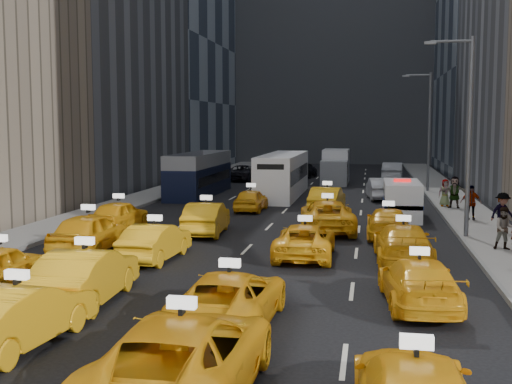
# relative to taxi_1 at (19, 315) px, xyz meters

# --- Properties ---
(ground) EXTENTS (160.00, 160.00, 0.00)m
(ground) POSITION_rel_taxi_1_xyz_m (3.03, 4.38, -0.75)
(ground) COLOR black
(ground) RESTS_ON ground
(sidewalk_west) EXTENTS (3.00, 90.00, 0.15)m
(sidewalk_west) POSITION_rel_taxi_1_xyz_m (-7.47, 29.38, -0.67)
(sidewalk_west) COLOR gray
(sidewalk_west) RESTS_ON ground
(sidewalk_east) EXTENTS (3.00, 90.00, 0.15)m
(sidewalk_east) POSITION_rel_taxi_1_xyz_m (13.53, 29.38, -0.67)
(sidewalk_east) COLOR gray
(sidewalk_east) RESTS_ON ground
(curb_west) EXTENTS (0.15, 90.00, 0.18)m
(curb_west) POSITION_rel_taxi_1_xyz_m (-6.02, 29.38, -0.66)
(curb_west) COLOR slate
(curb_west) RESTS_ON ground
(curb_east) EXTENTS (0.15, 90.00, 0.18)m
(curb_east) POSITION_rel_taxi_1_xyz_m (12.08, 29.38, -0.66)
(curb_east) COLOR slate
(curb_east) RESTS_ON ground
(building_backdrop) EXTENTS (30.00, 12.00, 40.00)m
(building_backdrop) POSITION_rel_taxi_1_xyz_m (3.03, 76.38, 19.25)
(building_backdrop) COLOR slate
(building_backdrop) RESTS_ON ground
(streetlight_near) EXTENTS (2.15, 0.22, 9.00)m
(streetlight_near) POSITION_rel_taxi_1_xyz_m (12.21, 16.38, 4.17)
(streetlight_near) COLOR #595B60
(streetlight_near) RESTS_ON ground
(streetlight_far) EXTENTS (2.15, 0.22, 9.00)m
(streetlight_far) POSITION_rel_taxi_1_xyz_m (12.21, 36.38, 4.17)
(streetlight_far) COLOR #595B60
(streetlight_far) RESTS_ON ground
(taxi_1) EXTENTS (2.05, 4.68, 1.50)m
(taxi_1) POSITION_rel_taxi_1_xyz_m (0.00, 0.00, 0.00)
(taxi_1) COLOR #FFB115
(taxi_1) RESTS_ON ground
(taxi_2) EXTENTS (2.75, 5.95, 1.65)m
(taxi_2) POSITION_rel_taxi_1_xyz_m (4.60, -2.12, 0.08)
(taxi_2) COLOR #FFB115
(taxi_2) RESTS_ON ground
(taxi_4) EXTENTS (1.62, 3.93, 1.33)m
(taxi_4) POSITION_rel_taxi_1_xyz_m (-3.66, 5.11, -0.08)
(taxi_4) COLOR #FFB115
(taxi_4) RESTS_ON ground
(taxi_5) EXTENTS (1.95, 4.96, 1.61)m
(taxi_5) POSITION_rel_taxi_1_xyz_m (-0.07, 3.75, 0.06)
(taxi_5) COLOR #FFB115
(taxi_5) RESTS_ON ground
(taxi_6) EXTENTS (2.47, 5.14, 1.41)m
(taxi_6) POSITION_rel_taxi_1_xyz_m (4.50, 2.47, -0.04)
(taxi_6) COLOR #FFB115
(taxi_6) RESTS_ON ground
(taxi_7) EXTENTS (2.38, 4.94, 1.39)m
(taxi_7) POSITION_rel_taxi_1_xyz_m (9.44, 5.04, -0.05)
(taxi_7) COLOR #FFB115
(taxi_7) RESTS_ON ground
(taxi_8) EXTENTS (1.99, 4.77, 1.61)m
(taxi_8) POSITION_rel_taxi_1_xyz_m (-3.20, 10.76, 0.06)
(taxi_8) COLOR #FFB115
(taxi_8) RESTS_ON ground
(taxi_9) EXTENTS (1.71, 4.36, 1.41)m
(taxi_9) POSITION_rel_taxi_1_xyz_m (-0.02, 9.72, -0.04)
(taxi_9) COLOR #FFB115
(taxi_9) RESTS_ON ground
(taxi_10) EXTENTS (2.29, 4.81, 1.33)m
(taxi_10) POSITION_rel_taxi_1_xyz_m (5.57, 11.17, -0.08)
(taxi_10) COLOR #FFB115
(taxi_10) RESTS_ON ground
(taxi_11) EXTENTS (2.24, 5.12, 1.46)m
(taxi_11) POSITION_rel_taxi_1_xyz_m (9.28, 10.94, -0.02)
(taxi_11) COLOR #FFB115
(taxi_11) RESTS_ON ground
(taxi_12) EXTENTS (1.98, 4.32, 1.44)m
(taxi_12) POSITION_rel_taxi_1_xyz_m (-4.17, 16.34, -0.03)
(taxi_12) COLOR #FFB115
(taxi_12) RESTS_ON ground
(taxi_13) EXTENTS (1.97, 4.73, 1.52)m
(taxi_13) POSITION_rel_taxi_1_xyz_m (0.45, 15.68, 0.01)
(taxi_13) COLOR #FFB115
(taxi_13) RESTS_ON ground
(taxi_14) EXTENTS (3.10, 5.75, 1.53)m
(taxi_14) POSITION_rel_taxi_1_xyz_m (6.02, 17.38, 0.02)
(taxi_14) COLOR #FFB115
(taxi_14) RESTS_ON ground
(taxi_15) EXTENTS (1.95, 4.72, 1.37)m
(taxi_15) POSITION_rel_taxi_1_xyz_m (8.87, 16.18, -0.07)
(taxi_15) COLOR #FFB115
(taxi_15) RESTS_ON ground
(taxi_16) EXTENTS (1.66, 3.96, 1.34)m
(taxi_16) POSITION_rel_taxi_1_xyz_m (1.05, 23.98, -0.08)
(taxi_16) COLOR #FFB115
(taxi_16) RESTS_ON ground
(taxi_17) EXTENTS (1.97, 4.79, 1.54)m
(taxi_17) POSITION_rel_taxi_1_xyz_m (5.58, 23.88, 0.02)
(taxi_17) COLOR #FFB115
(taxi_17) RESTS_ON ground
(nypd_van) EXTENTS (2.14, 5.11, 2.17)m
(nypd_van) POSITION_rel_taxi_1_xyz_m (9.78, 22.68, 0.23)
(nypd_van) COLOR silver
(nypd_van) RESTS_ON ground
(double_decker) EXTENTS (2.99, 10.59, 3.04)m
(double_decker) POSITION_rel_taxi_1_xyz_m (-4.24, 31.78, 0.76)
(double_decker) COLOR black
(double_decker) RESTS_ON ground
(city_bus) EXTENTS (2.90, 11.85, 3.04)m
(city_bus) POSITION_rel_taxi_1_xyz_m (1.85, 32.20, 0.76)
(city_bus) COLOR white
(city_bus) RESTS_ON ground
(box_truck) EXTENTS (2.53, 6.54, 2.94)m
(box_truck) POSITION_rel_taxi_1_xyz_m (5.04, 42.76, 0.70)
(box_truck) COLOR silver
(box_truck) RESTS_ON ground
(misc_car_0) EXTENTS (2.05, 4.69, 1.50)m
(misc_car_0) POSITION_rel_taxi_1_xyz_m (8.73, 31.43, 0.00)
(misc_car_0) COLOR #B5B8BD
(misc_car_0) RESTS_ON ground
(misc_car_1) EXTENTS (2.97, 5.40, 1.43)m
(misc_car_1) POSITION_rel_taxi_1_xyz_m (-3.40, 44.16, -0.03)
(misc_car_1) COLOR black
(misc_car_1) RESTS_ON ground
(misc_car_2) EXTENTS (2.04, 4.99, 1.45)m
(misc_car_2) POSITION_rel_taxi_1_xyz_m (4.53, 49.21, -0.02)
(misc_car_2) COLOR slate
(misc_car_2) RESTS_ON ground
(misc_car_3) EXTENTS (2.37, 4.63, 1.51)m
(misc_car_3) POSITION_rel_taxi_1_xyz_m (1.79, 48.45, 0.01)
(misc_car_3) COLOR black
(misc_car_3) RESTS_ON ground
(misc_car_4) EXTENTS (2.07, 5.14, 1.66)m
(misc_car_4) POSITION_rel_taxi_1_xyz_m (10.05, 46.95, 0.08)
(misc_car_4) COLOR #9A9CA1
(misc_car_4) RESTS_ON ground
(pedestrian_1) EXTENTS (0.85, 0.48, 1.73)m
(pedestrian_1) POSITION_rel_taxi_1_xyz_m (13.38, 13.41, 0.27)
(pedestrian_1) COLOR gray
(pedestrian_1) RESTS_ON sidewalk_east
(pedestrian_2) EXTENTS (1.31, 0.95, 1.88)m
(pedestrian_2) POSITION_rel_taxi_1_xyz_m (14.10, 17.63, 0.34)
(pedestrian_2) COLOR gray
(pedestrian_2) RESTS_ON sidewalk_east
(pedestrian_3) EXTENTS (1.08, 0.51, 1.82)m
(pedestrian_3) POSITION_rel_taxi_1_xyz_m (13.28, 21.59, 0.31)
(pedestrian_3) COLOR gray
(pedestrian_3) RESTS_ON sidewalk_east
(pedestrian_4) EXTENTS (0.86, 0.53, 1.67)m
(pedestrian_4) POSITION_rel_taxi_1_xyz_m (12.57, 27.13, 0.24)
(pedestrian_4) COLOR gray
(pedestrian_4) RESTS_ON sidewalk_east
(pedestrian_5) EXTENTS (1.82, 0.78, 1.90)m
(pedestrian_5) POSITION_rel_taxi_1_xyz_m (13.04, 26.47, 0.35)
(pedestrian_5) COLOR gray
(pedestrian_5) RESTS_ON sidewalk_east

